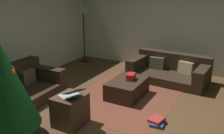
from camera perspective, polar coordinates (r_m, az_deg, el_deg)
ground_plane at (r=4.33m, az=3.77°, el=-12.18°), size 6.40×6.40×0.00m
corner_partition at (r=6.78m, az=15.62°, el=9.94°), size 0.12×6.40×2.60m
couch_left at (r=5.24m, az=-20.96°, el=-4.61°), size 1.65×1.08×0.71m
couch_right at (r=6.16m, az=13.44°, el=-0.80°), size 1.10×1.93×0.64m
ottoman at (r=5.11m, az=3.62°, el=-5.00°), size 0.94×0.64×0.36m
gift_box at (r=5.06m, az=4.51°, el=-2.27°), size 0.27×0.19×0.13m
tv_remote at (r=5.07m, az=4.72°, el=-2.91°), size 0.06×0.16×0.02m
christmas_tree at (r=3.70m, az=-24.51°, el=-3.47°), size 0.95×0.95×1.67m
side_table at (r=4.11m, az=-9.82°, el=-10.03°), size 0.52×0.44×0.52m
laptop at (r=3.93m, az=-9.64°, el=-6.29°), size 0.42×0.46×0.17m
book_stack at (r=4.22m, az=10.62°, el=-12.53°), size 0.32×0.28×0.11m
corner_lamp at (r=7.40m, az=-6.85°, el=12.45°), size 0.36×0.36×1.73m
area_rug at (r=5.18m, az=3.58°, el=-6.80°), size 2.60×2.00×0.01m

